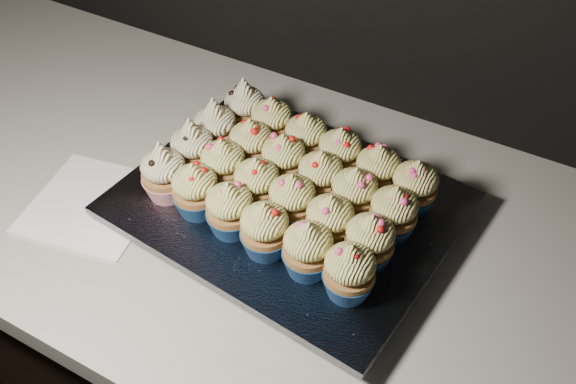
{
  "coord_description": "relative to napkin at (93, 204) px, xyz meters",
  "views": [
    {
      "loc": [
        0.15,
        1.16,
        1.56
      ],
      "look_at": [
        -0.15,
        1.7,
        0.95
      ],
      "focal_mm": 40.0,
      "sensor_mm": 36.0,
      "label": 1
    }
  ],
  "objects": [
    {
      "name": "cupcake_15",
      "position": [
        0.29,
        0.14,
        0.07
      ],
      "size": [
        0.06,
        0.06,
        0.08
      ],
      "color": "navy",
      "rests_on": "foil_lining"
    },
    {
      "name": "cupcake_4",
      "position": [
        0.33,
        0.02,
        0.07
      ],
      "size": [
        0.06,
        0.06,
        0.08
      ],
      "color": "navy",
      "rests_on": "foil_lining"
    },
    {
      "name": "cupcake_19",
      "position": [
        0.17,
        0.21,
        0.07
      ],
      "size": [
        0.06,
        0.06,
        0.08
      ],
      "color": "navy",
      "rests_on": "foil_lining"
    },
    {
      "name": "cupcake_16",
      "position": [
        0.34,
        0.13,
        0.07
      ],
      "size": [
        0.06,
        0.06,
        0.08
      ],
      "color": "navy",
      "rests_on": "foil_lining"
    },
    {
      "name": "cupcake_5",
      "position": [
        0.39,
        0.02,
        0.07
      ],
      "size": [
        0.06,
        0.06,
        0.08
      ],
      "color": "navy",
      "rests_on": "foil_lining"
    },
    {
      "name": "cupcake_18",
      "position": [
        0.12,
        0.22,
        0.07
      ],
      "size": [
        0.06,
        0.06,
        0.1
      ],
      "color": "#AE1828",
      "rests_on": "foil_lining"
    },
    {
      "name": "cupcake_21",
      "position": [
        0.29,
        0.2,
        0.07
      ],
      "size": [
        0.06,
        0.06,
        0.08
      ],
      "color": "navy",
      "rests_on": "foil_lining"
    },
    {
      "name": "foil_lining",
      "position": [
        0.25,
        0.12,
        0.03
      ],
      "size": [
        0.47,
        0.38,
        0.01
      ],
      "primitive_type": "cube",
      "rotation": [
        0.0,
        0.0,
        -0.1
      ],
      "color": "silver",
      "rests_on": "baking_tray"
    },
    {
      "name": "worktop",
      "position": [
        0.4,
        0.12,
        -0.02
      ],
      "size": [
        2.44,
        0.64,
        0.04
      ],
      "primitive_type": "cube",
      "color": "beige",
      "rests_on": "cabinet"
    },
    {
      "name": "cupcake_7",
      "position": [
        0.16,
        0.1,
        0.07
      ],
      "size": [
        0.06,
        0.06,
        0.08
      ],
      "color": "navy",
      "rests_on": "foil_lining"
    },
    {
      "name": "cupcake_14",
      "position": [
        0.23,
        0.15,
        0.07
      ],
      "size": [
        0.06,
        0.06,
        0.08
      ],
      "color": "navy",
      "rests_on": "foil_lining"
    },
    {
      "name": "cupcake_8",
      "position": [
        0.22,
        0.09,
        0.07
      ],
      "size": [
        0.06,
        0.06,
        0.08
      ],
      "color": "navy",
      "rests_on": "foil_lining"
    },
    {
      "name": "cupcake_11",
      "position": [
        0.39,
        0.07,
        0.07
      ],
      "size": [
        0.06,
        0.06,
        0.08
      ],
      "color": "navy",
      "rests_on": "foil_lining"
    },
    {
      "name": "cupcake_6",
      "position": [
        0.11,
        0.1,
        0.07
      ],
      "size": [
        0.06,
        0.06,
        0.1
      ],
      "color": "#AE1828",
      "rests_on": "foil_lining"
    },
    {
      "name": "cupcake_23",
      "position": [
        0.41,
        0.19,
        0.07
      ],
      "size": [
        0.06,
        0.06,
        0.08
      ],
      "color": "navy",
      "rests_on": "foil_lining"
    },
    {
      "name": "cupcake_9",
      "position": [
        0.28,
        0.08,
        0.07
      ],
      "size": [
        0.06,
        0.06,
        0.08
      ],
      "color": "navy",
      "rests_on": "foil_lining"
    },
    {
      "name": "cupcake_3",
      "position": [
        0.27,
        0.02,
        0.07
      ],
      "size": [
        0.06,
        0.06,
        0.08
      ],
      "color": "navy",
      "rests_on": "foil_lining"
    },
    {
      "name": "cupcake_1",
      "position": [
        0.16,
        0.04,
        0.07
      ],
      "size": [
        0.06,
        0.06,
        0.08
      ],
      "color": "navy",
      "rests_on": "foil_lining"
    },
    {
      "name": "napkin",
      "position": [
        0.0,
        0.0,
        0.0
      ],
      "size": [
        0.2,
        0.2,
        0.0
      ],
      "primitive_type": "cube",
      "rotation": [
        0.0,
        0.0,
        0.19
      ],
      "color": "white",
      "rests_on": "worktop"
    },
    {
      "name": "cupcake_2",
      "position": [
        0.22,
        0.03,
        0.07
      ],
      "size": [
        0.06,
        0.06,
        0.08
      ],
      "color": "navy",
      "rests_on": "foil_lining"
    },
    {
      "name": "cupcake_17",
      "position": [
        0.4,
        0.13,
        0.07
      ],
      "size": [
        0.06,
        0.06,
        0.08
      ],
      "color": "navy",
      "rests_on": "foil_lining"
    },
    {
      "name": "cupcake_12",
      "position": [
        0.11,
        0.16,
        0.07
      ],
      "size": [
        0.06,
        0.06,
        0.1
      ],
      "color": "#AE1828",
      "rests_on": "foil_lining"
    },
    {
      "name": "cupcake_22",
      "position": [
        0.35,
        0.19,
        0.07
      ],
      "size": [
        0.06,
        0.06,
        0.08
      ],
      "color": "navy",
      "rests_on": "foil_lining"
    },
    {
      "name": "cupcake_20",
      "position": [
        0.23,
        0.2,
        0.07
      ],
      "size": [
        0.06,
        0.06,
        0.08
      ],
      "color": "navy",
      "rests_on": "foil_lining"
    },
    {
      "name": "cupcake_13",
      "position": [
        0.17,
        0.15,
        0.07
      ],
      "size": [
        0.06,
        0.06,
        0.08
      ],
      "color": "navy",
      "rests_on": "foil_lining"
    },
    {
      "name": "cupcake_0",
      "position": [
        0.1,
        0.05,
        0.07
      ],
      "size": [
        0.06,
        0.06,
        0.1
      ],
      "color": "#AE1828",
      "rests_on": "foil_lining"
    },
    {
      "name": "baking_tray",
      "position": [
        0.25,
        0.12,
        0.01
      ],
      "size": [
        0.43,
        0.35,
        0.02
      ],
      "primitive_type": "cube",
      "rotation": [
        0.0,
        0.0,
        -0.1
      ],
      "color": "black",
      "rests_on": "worktop"
    },
    {
      "name": "cupcake_10",
      "position": [
        0.34,
        0.08,
        0.07
      ],
      "size": [
        0.06,
        0.06,
        0.08
      ],
      "color": "navy",
      "rests_on": "foil_lining"
    }
  ]
}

